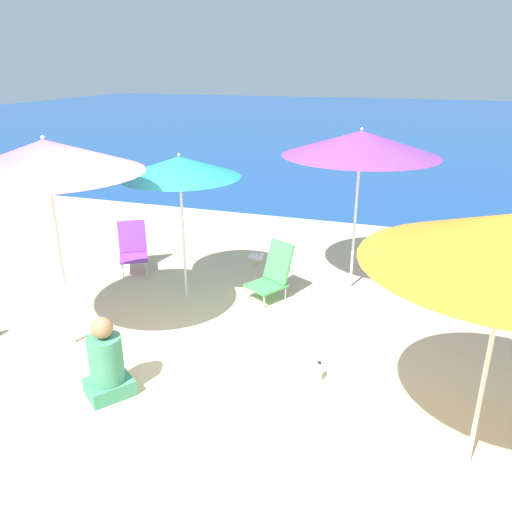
# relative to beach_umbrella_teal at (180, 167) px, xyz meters

# --- Properties ---
(ground_plane) EXTENTS (60.00, 60.00, 0.00)m
(ground_plane) POSITION_rel_beach_umbrella_teal_xyz_m (0.80, -1.74, -1.82)
(ground_plane) COLOR beige
(sea_water) EXTENTS (60.00, 40.00, 0.01)m
(sea_water) POSITION_rel_beach_umbrella_teal_xyz_m (0.80, 24.16, -1.82)
(sea_water) COLOR #19478C
(sea_water) RESTS_ON ground
(beach_umbrella_teal) EXTENTS (1.58, 1.58, 2.00)m
(beach_umbrella_teal) POSITION_rel_beach_umbrella_teal_xyz_m (0.00, 0.00, 0.00)
(beach_umbrella_teal) COLOR white
(beach_umbrella_teal) RESTS_ON ground
(beach_umbrella_pink) EXTENTS (1.98, 1.98, 2.39)m
(beach_umbrella_pink) POSITION_rel_beach_umbrella_teal_xyz_m (-0.70, -1.57, 0.35)
(beach_umbrella_pink) COLOR white
(beach_umbrella_pink) RESTS_ON ground
(beach_umbrella_purple) EXTENTS (2.10, 2.10, 2.28)m
(beach_umbrella_purple) POSITION_rel_beach_umbrella_teal_xyz_m (2.15, 1.04, 0.25)
(beach_umbrella_purple) COLOR white
(beach_umbrella_purple) RESTS_ON ground
(beach_umbrella_orange) EXTENTS (2.05, 2.05, 2.17)m
(beach_umbrella_orange) POSITION_rel_beach_umbrella_teal_xyz_m (3.58, -2.14, 0.12)
(beach_umbrella_orange) COLOR white
(beach_umbrella_orange) RESTS_ON ground
(beach_chair_green) EXTENTS (0.65, 0.70, 0.78)m
(beach_chair_green) POSITION_rel_beach_umbrella_teal_xyz_m (1.16, 0.36, -1.46)
(beach_chair_green) COLOR silver
(beach_chair_green) RESTS_ON ground
(beach_chair_purple) EXTENTS (0.63, 0.66, 0.77)m
(beach_chair_purple) POSITION_rel_beach_umbrella_teal_xyz_m (-1.21, 0.62, -1.45)
(beach_chair_purple) COLOR silver
(beach_chair_purple) RESTS_ON ground
(person_seated_near) EXTENTS (0.54, 0.56, 0.85)m
(person_seated_near) POSITION_rel_beach_umbrella_teal_xyz_m (0.26, -2.27, -1.48)
(person_seated_near) COLOR #3F8C66
(person_seated_near) RESTS_ON ground
(water_bottle) EXTENTS (0.08, 0.08, 0.21)m
(water_bottle) POSITION_rel_beach_umbrella_teal_xyz_m (2.18, -1.39, -1.74)
(water_bottle) COLOR silver
(water_bottle) RESTS_ON ground
(seagull) EXTENTS (0.27, 0.11, 0.23)m
(seagull) POSITION_rel_beach_umbrella_teal_xyz_m (0.57, 1.39, -1.69)
(seagull) COLOR gold
(seagull) RESTS_ON ground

